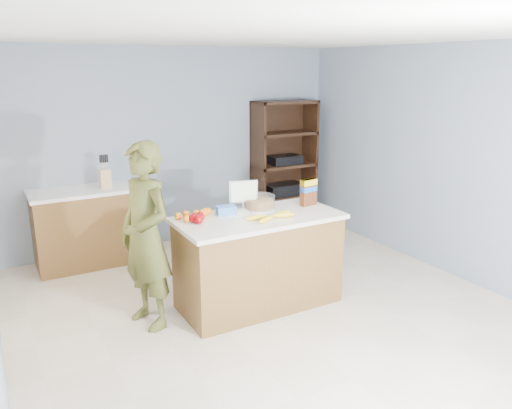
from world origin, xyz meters
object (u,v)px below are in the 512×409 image
counter_peninsula (259,264)px  person (146,236)px  tv (243,193)px  shelving_unit (282,167)px  cereal_box (309,190)px

counter_peninsula → person: person is taller
counter_peninsula → person: bearing=171.8°
person → tv: bearing=81.6°
shelving_unit → counter_peninsula: bearing=-127.1°
tv → cereal_box: tv is taller
shelving_unit → person: bearing=-143.7°
shelving_unit → cereal_box: (-0.93, -1.97, 0.19)m
counter_peninsula → cereal_box: bearing=7.6°
counter_peninsula → shelving_unit: 2.61m
person → shelving_unit: bearing=109.5°
counter_peninsula → tv: 0.71m
counter_peninsula → shelving_unit: (1.55, 2.05, 0.45)m
cereal_box → counter_peninsula: bearing=-172.4°
shelving_unit → person: size_ratio=1.09×
person → tv: 1.07m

